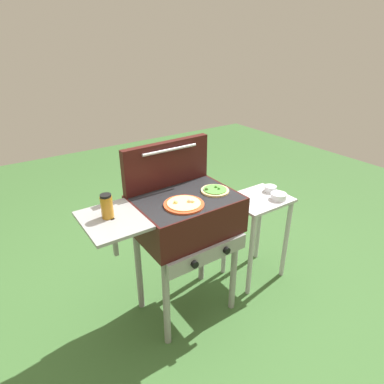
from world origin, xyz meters
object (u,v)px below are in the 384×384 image
object	(u,v)px
pizza_veggie	(215,190)
prep_table	(257,221)
sauce_jar	(107,206)
pizza_cheese	(184,204)
topping_bowl_far	(279,196)
grill	(184,218)
topping_bowl_near	(270,189)

from	to	relation	value
pizza_veggie	prep_table	bearing A→B (deg)	5.25
sauce_jar	pizza_cheese	bearing A→B (deg)	-15.86
prep_table	topping_bowl_far	size ratio (longest dim) A/B	6.08
grill	prep_table	size ratio (longest dim) A/B	1.36
pizza_veggie	topping_bowl_far	xyz separation A→B (m)	(0.56, -0.05, -0.18)
grill	pizza_veggie	distance (m)	0.26
pizza_cheese	topping_bowl_near	distance (m)	0.91
grill	topping_bowl_far	world-z (taller)	grill
sauce_jar	prep_table	world-z (taller)	sauce_jar
pizza_veggie	sauce_jar	bearing A→B (deg)	174.08
pizza_veggie	topping_bowl_near	size ratio (longest dim) A/B	1.94
topping_bowl_near	pizza_cheese	bearing A→B (deg)	-171.91
pizza_cheese	sauce_jar	xyz separation A→B (m)	(-0.42, 0.12, 0.06)
grill	prep_table	bearing A→B (deg)	0.37
pizza_veggie	grill	bearing A→B (deg)	169.90
pizza_cheese	topping_bowl_far	distance (m)	0.85
grill	topping_bowl_near	distance (m)	0.83
sauce_jar	prep_table	distance (m)	1.24
prep_table	topping_bowl_far	world-z (taller)	topping_bowl_far
topping_bowl_near	prep_table	bearing A→B (deg)	-167.16
pizza_cheese	topping_bowl_far	bearing A→B (deg)	-0.26
sauce_jar	prep_table	bearing A→B (deg)	-1.45
grill	sauce_jar	world-z (taller)	sauce_jar
grill	pizza_cheese	world-z (taller)	pizza_cheese
topping_bowl_near	topping_bowl_far	xyz separation A→B (m)	(-0.05, -0.13, 0.00)
pizza_cheese	topping_bowl_near	world-z (taller)	pizza_cheese
pizza_cheese	pizza_veggie	distance (m)	0.27
prep_table	topping_bowl_far	xyz separation A→B (m)	(0.10, -0.09, 0.22)
pizza_veggie	prep_table	distance (m)	0.61
pizza_cheese	pizza_veggie	world-z (taller)	pizza_cheese
prep_table	topping_bowl_near	xyz separation A→B (m)	(0.15, 0.03, 0.22)
sauce_jar	topping_bowl_near	xyz separation A→B (m)	(1.30, 0.01, -0.24)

